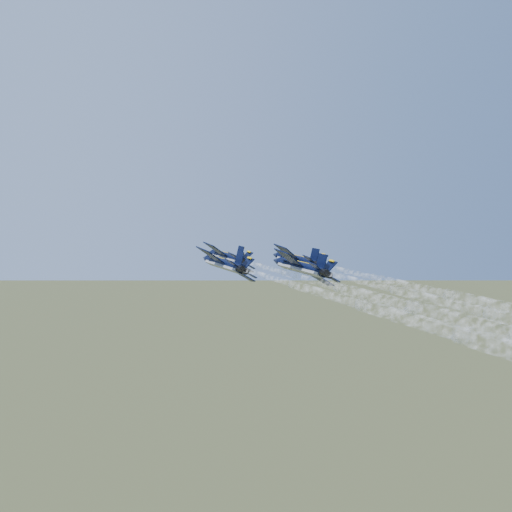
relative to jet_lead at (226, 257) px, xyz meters
name	(u,v)px	position (x,y,z in m)	size (l,w,h in m)	color
jet_lead	(226,257)	(0.00, 0.00, 0.00)	(12.43, 18.39, 7.26)	black
jet_left	(223,264)	(-7.21, -16.87, 0.00)	(12.43, 18.39, 7.26)	black
jet_right	(296,260)	(10.43, -14.25, 0.00)	(12.43, 18.39, 7.26)	black
jet_slot	(300,267)	(3.33, -28.93, 0.00)	(12.43, 18.39, 7.26)	black
smoke_trail_lead	(458,288)	(7.76, -64.05, 0.03)	(12.61, 83.37, 3.85)	white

